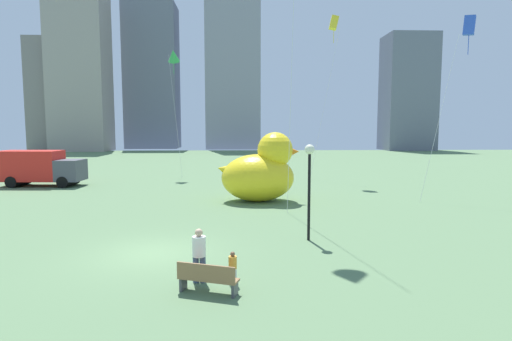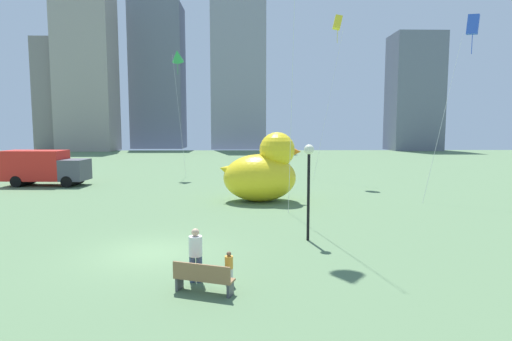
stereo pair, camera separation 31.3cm
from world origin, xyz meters
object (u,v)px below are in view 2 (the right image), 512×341
Objects in this scene: giant_inflatable_duck at (263,172)px; kite_green at (177,56)px; park_bench at (203,277)px; box_truck at (45,168)px; person_child at (229,266)px; kite_yellow at (337,24)px; kite_blue at (473,26)px; lamppost at (309,170)px; person_adult at (196,253)px.

kite_green is (-7.48, 13.91, 9.47)m from giant_inflatable_duck.
park_bench is 0.28× the size of box_truck.
giant_inflatable_duck reaches higher than person_child.
kite_blue is at bearing -63.83° from kite_yellow.
lamppost is 26.32m from kite_green.
box_truck is at bearing 138.05° from lamppost.
box_truck is 15.33m from kite_green.
park_bench is at bearing -137.12° from kite_blue.
person_child is (0.71, 0.69, 0.08)m from park_bench.
lamppost reaches higher than park_bench.
kite_green is at bearing 99.93° from person_adult.
lamppost is at bearing 55.55° from park_bench.
kite_blue is at bearing -6.30° from giant_inflatable_duck.
person_child is 0.25× the size of lamppost.
person_child is 14.37m from giant_inflatable_duck.
lamppost is at bearing 57.48° from person_child.
kite_green reaches higher than person_adult.
person_adult is at bearing 167.58° from person_child.
kite_yellow is (9.32, 23.99, 12.53)m from person_adult.
person_child is at bearing -54.15° from box_truck.
lamppost is at bearing -143.44° from kite_blue.
park_bench is 1.08× the size of person_adult.
box_truck is (-18.88, 16.97, -1.50)m from lamppost.
kite_blue is 12.96m from kite_yellow.
lamppost is 25.43m from box_truck.
person_adult is 21.83m from kite_blue.
kite_yellow is (-5.58, 11.36, 2.79)m from kite_blue.
park_bench is 0.15× the size of kite_green.
box_truck is at bearing 124.33° from person_adult.
giant_inflatable_duck is at bearing -123.95° from kite_yellow.
kite_green is (-5.20, 28.82, 10.87)m from park_bench.
person_adult is 1.11m from person_child.
kite_green is (-4.89, 27.91, 10.43)m from person_adult.
giant_inflatable_duck is (2.28, 14.91, 1.40)m from park_bench.
giant_inflatable_duck is at bearing 79.51° from person_adult.
kite_green reaches higher than giant_inflatable_duck.
person_adult is at bearing -100.49° from giant_inflatable_duck.
person_adult is 0.15× the size of kite_blue.
person_adult is 0.42× the size of lamppost.
lamppost is at bearing -41.95° from box_truck.
giant_inflatable_duck reaches higher than box_truck.
box_truck is at bearing 156.30° from giant_inflatable_duck.
kite_green is (-19.79, 15.27, 0.68)m from kite_blue.
lamppost reaches higher than box_truck.
lamppost is 0.28× the size of kite_yellow.
box_truck is at bearing 163.17° from kite_blue.
kite_blue is (14.59, 13.55, 10.19)m from park_bench.
kite_yellow reaches higher than lamppost.
lamppost is at bearing -68.83° from kite_green.
giant_inflatable_duck is at bearing 81.31° from park_bench.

